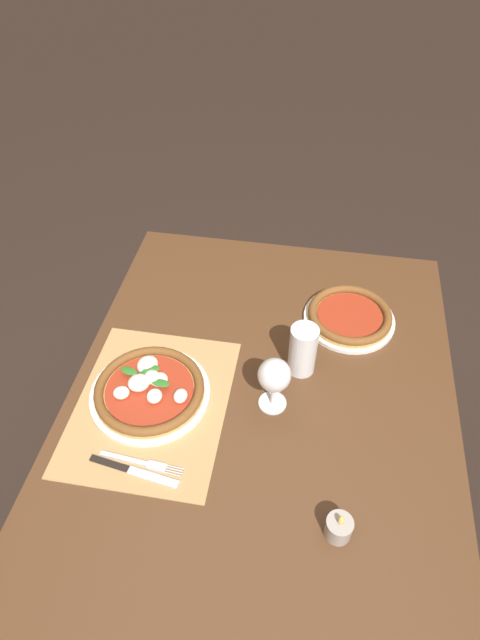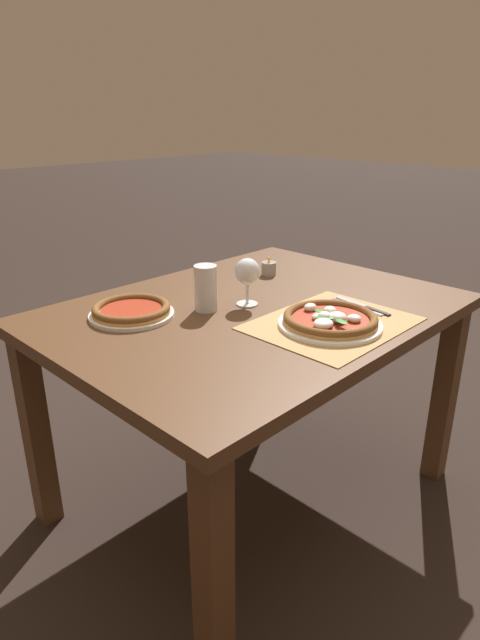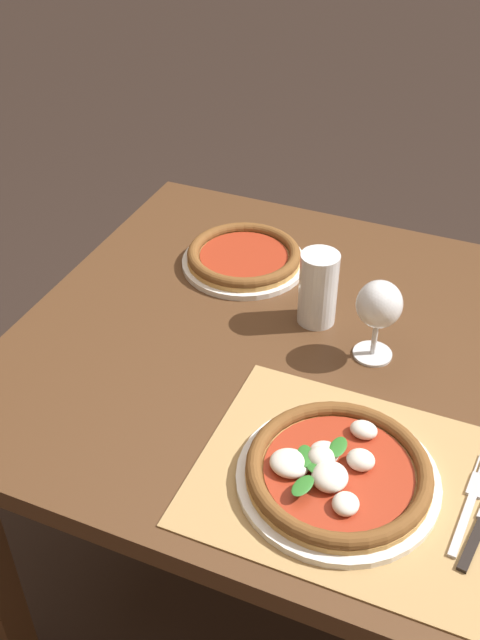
# 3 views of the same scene
# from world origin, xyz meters

# --- Properties ---
(ground_plane) EXTENTS (24.00, 24.00, 0.00)m
(ground_plane) POSITION_xyz_m (0.00, 0.00, 0.00)
(ground_plane) COLOR black
(dining_table) EXTENTS (1.29, 0.97, 0.74)m
(dining_table) POSITION_xyz_m (0.00, 0.00, 0.64)
(dining_table) COLOR #4C301C
(dining_table) RESTS_ON ground
(paper_placemat) EXTENTS (0.47, 0.37, 0.00)m
(paper_placemat) POSITION_xyz_m (0.05, -0.26, 0.74)
(paper_placemat) COLOR #A88451
(paper_placemat) RESTS_ON dining_table
(pizza_near) EXTENTS (0.30, 0.30, 0.05)m
(pizza_near) POSITION_xyz_m (0.03, -0.28, 0.76)
(pizza_near) COLOR silver
(pizza_near) RESTS_ON paper_placemat
(pizza_far) EXTENTS (0.26, 0.26, 0.04)m
(pizza_far) POSITION_xyz_m (-0.32, 0.21, 0.76)
(pizza_far) COLOR silver
(pizza_far) RESTS_ON dining_table
(wine_glass) EXTENTS (0.08, 0.08, 0.16)m
(wine_glass) POSITION_xyz_m (-0.00, 0.03, 0.85)
(wine_glass) COLOR silver
(wine_glass) RESTS_ON dining_table
(pint_glass) EXTENTS (0.07, 0.07, 0.15)m
(pint_glass) POSITION_xyz_m (-0.13, 0.09, 0.81)
(pint_glass) COLOR silver
(pint_glass) RESTS_ON dining_table
(fork) EXTENTS (0.03, 0.20, 0.00)m
(fork) POSITION_xyz_m (0.22, -0.24, 0.75)
(fork) COLOR #B7B7BC
(fork) RESTS_ON paper_placemat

